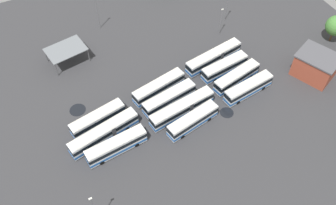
{
  "coord_description": "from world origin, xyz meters",
  "views": [
    {
      "loc": [
        23.82,
        43.85,
        63.85
      ],
      "look_at": [
        1.15,
        -1.07,
        1.54
      ],
      "focal_mm": 39.52,
      "sensor_mm": 36.0,
      "label": 1
    }
  ],
  "objects_px": {
    "bus_row0_slot3": "(248,88)",
    "lamp_post_mid_lot": "(221,20)",
    "bus_row0_slot0": "(214,57)",
    "lamp_post_near_entrance": "(97,12)",
    "bus_row2_slot0": "(98,119)",
    "depot_building": "(316,65)",
    "maintenance_shelter": "(66,50)",
    "bus_row0_slot1": "(224,67)",
    "bus_row1_slot2": "(182,108)",
    "bus_row1_slot3": "(193,120)",
    "lamp_post_far_corner": "(227,6)",
    "bus_row1_slot1": "(169,98)",
    "bus_row1_slot0": "(159,87)",
    "tree_northwest": "(336,26)",
    "bus_row2_slot1": "(104,133)",
    "bus_row0_slot2": "(236,77)"
  },
  "relations": [
    {
      "from": "bus_row0_slot3",
      "to": "lamp_post_mid_lot",
      "type": "height_order",
      "value": "lamp_post_mid_lot"
    },
    {
      "from": "bus_row0_slot0",
      "to": "lamp_post_near_entrance",
      "type": "height_order",
      "value": "lamp_post_near_entrance"
    },
    {
      "from": "bus_row2_slot0",
      "to": "depot_building",
      "type": "distance_m",
      "value": 50.79
    },
    {
      "from": "bus_row0_slot3",
      "to": "bus_row2_slot0",
      "type": "relative_size",
      "value": 1.0
    },
    {
      "from": "maintenance_shelter",
      "to": "lamp_post_near_entrance",
      "type": "xyz_separation_m",
      "value": [
        -11.12,
        -8.3,
        1.36
      ]
    },
    {
      "from": "bus_row0_slot1",
      "to": "depot_building",
      "type": "bearing_deg",
      "value": 151.44
    },
    {
      "from": "bus_row0_slot3",
      "to": "bus_row1_slot2",
      "type": "xyz_separation_m",
      "value": [
        15.87,
        -1.6,
        0.0
      ]
    },
    {
      "from": "bus_row1_slot3",
      "to": "bus_row1_slot2",
      "type": "bearing_deg",
      "value": -83.5
    },
    {
      "from": "bus_row0_slot0",
      "to": "bus_row0_slot3",
      "type": "distance_m",
      "value": 12.05
    },
    {
      "from": "lamp_post_near_entrance",
      "to": "lamp_post_far_corner",
      "type": "bearing_deg",
      "value": 159.21
    },
    {
      "from": "bus_row1_slot1",
      "to": "lamp_post_far_corner",
      "type": "bearing_deg",
      "value": -144.18
    },
    {
      "from": "bus_row0_slot0",
      "to": "bus_row0_slot3",
      "type": "relative_size",
      "value": 1.25
    },
    {
      "from": "bus_row2_slot0",
      "to": "lamp_post_near_entrance",
      "type": "bearing_deg",
      "value": -110.6
    },
    {
      "from": "bus_row1_slot2",
      "to": "depot_building",
      "type": "bearing_deg",
      "value": 173.75
    },
    {
      "from": "bus_row1_slot0",
      "to": "bus_row1_slot1",
      "type": "bearing_deg",
      "value": 99.11
    },
    {
      "from": "maintenance_shelter",
      "to": "tree_northwest",
      "type": "bearing_deg",
      "value": 159.72
    },
    {
      "from": "bus_row1_slot2",
      "to": "bus_row2_slot0",
      "type": "height_order",
      "value": "same"
    },
    {
      "from": "bus_row0_slot3",
      "to": "depot_building",
      "type": "height_order",
      "value": "depot_building"
    },
    {
      "from": "bus_row1_slot0",
      "to": "bus_row1_slot2",
      "type": "height_order",
      "value": "same"
    },
    {
      "from": "bus_row0_slot1",
      "to": "depot_building",
      "type": "relative_size",
      "value": 1.07
    },
    {
      "from": "lamp_post_far_corner",
      "to": "bus_row0_slot0",
      "type": "bearing_deg",
      "value": 48.03
    },
    {
      "from": "bus_row2_slot1",
      "to": "lamp_post_near_entrance",
      "type": "bearing_deg",
      "value": -108.42
    },
    {
      "from": "bus_row0_slot0",
      "to": "tree_northwest",
      "type": "distance_m",
      "value": 31.79
    },
    {
      "from": "tree_northwest",
      "to": "bus_row1_slot2",
      "type": "bearing_deg",
      "value": 4.73
    },
    {
      "from": "depot_building",
      "to": "lamp_post_near_entrance",
      "type": "bearing_deg",
      "value": -44.81
    },
    {
      "from": "bus_row0_slot0",
      "to": "maintenance_shelter",
      "type": "height_order",
      "value": "maintenance_shelter"
    },
    {
      "from": "maintenance_shelter",
      "to": "lamp_post_far_corner",
      "type": "relative_size",
      "value": 1.21
    },
    {
      "from": "bus_row0_slot2",
      "to": "lamp_post_near_entrance",
      "type": "bearing_deg",
      "value": -56.89
    },
    {
      "from": "bus_row1_slot1",
      "to": "bus_row1_slot2",
      "type": "distance_m",
      "value": 3.91
    },
    {
      "from": "bus_row1_slot3",
      "to": "lamp_post_near_entrance",
      "type": "relative_size",
      "value": 1.29
    },
    {
      "from": "tree_northwest",
      "to": "bus_row0_slot3",
      "type": "bearing_deg",
      "value": 10.33
    },
    {
      "from": "bus_row0_slot2",
      "to": "bus_row1_slot3",
      "type": "relative_size",
      "value": 1.02
    },
    {
      "from": "bus_row0_slot3",
      "to": "bus_row1_slot3",
      "type": "relative_size",
      "value": 1.02
    },
    {
      "from": "lamp_post_far_corner",
      "to": "bus_row0_slot1",
      "type": "bearing_deg",
      "value": 56.82
    },
    {
      "from": "bus_row1_slot1",
      "to": "bus_row0_slot3",
      "type": "bearing_deg",
      "value": 162.81
    },
    {
      "from": "lamp_post_mid_lot",
      "to": "tree_northwest",
      "type": "xyz_separation_m",
      "value": [
        -23.94,
        15.12,
        0.51
      ]
    },
    {
      "from": "bus_row1_slot0",
      "to": "lamp_post_far_corner",
      "type": "xyz_separation_m",
      "value": [
        -27.41,
        -15.43,
        2.64
      ]
    },
    {
      "from": "bus_row0_slot3",
      "to": "bus_row2_slot1",
      "type": "distance_m",
      "value": 33.09
    },
    {
      "from": "bus_row1_slot3",
      "to": "lamp_post_near_entrance",
      "type": "xyz_separation_m",
      "value": [
        6.37,
        -38.82,
        3.24
      ]
    },
    {
      "from": "bus_row0_slot2",
      "to": "bus_row1_slot3",
      "type": "height_order",
      "value": "same"
    },
    {
      "from": "bus_row0_slot2",
      "to": "bus_row0_slot0",
      "type": "bearing_deg",
      "value": -81.14
    },
    {
      "from": "lamp_post_mid_lot",
      "to": "maintenance_shelter",
      "type": "bearing_deg",
      "value": -11.59
    },
    {
      "from": "bus_row1_slot2",
      "to": "lamp_post_mid_lot",
      "type": "bearing_deg",
      "value": -138.28
    },
    {
      "from": "bus_row0_slot3",
      "to": "bus_row1_slot3",
      "type": "distance_m",
      "value": 15.6
    },
    {
      "from": "bus_row1_slot3",
      "to": "tree_northwest",
      "type": "relative_size",
      "value": 1.65
    },
    {
      "from": "bus_row0_slot2",
      "to": "depot_building",
      "type": "height_order",
      "value": "depot_building"
    },
    {
      "from": "bus_row0_slot2",
      "to": "bus_row0_slot3",
      "type": "xyz_separation_m",
      "value": [
        -0.52,
        3.95,
        0.0
      ]
    },
    {
      "from": "depot_building",
      "to": "bus_row0_slot0",
      "type": "bearing_deg",
      "value": -36.54
    },
    {
      "from": "lamp_post_near_entrance",
      "to": "bus_row0_slot2",
      "type": "bearing_deg",
      "value": 123.11
    },
    {
      "from": "bus_row2_slot0",
      "to": "lamp_post_mid_lot",
      "type": "xyz_separation_m",
      "value": [
        -38.19,
        -13.46,
        2.42
      ]
    }
  ]
}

